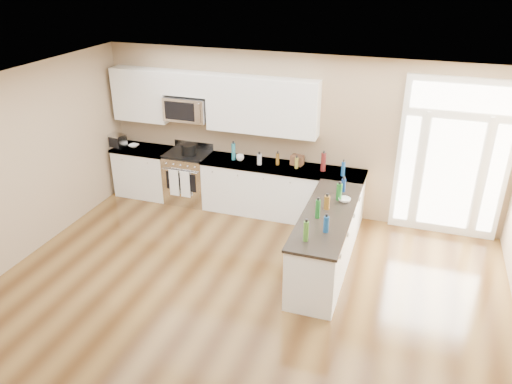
# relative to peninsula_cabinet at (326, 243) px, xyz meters

# --- Properties ---
(ground) EXTENTS (8.00, 8.00, 0.00)m
(ground) POSITION_rel_peninsula_cabinet_xyz_m (-0.93, -2.24, -0.43)
(ground) COLOR #472C13
(room_shell) EXTENTS (8.00, 8.00, 8.00)m
(room_shell) POSITION_rel_peninsula_cabinet_xyz_m (-0.93, -2.24, 1.27)
(room_shell) COLOR tan
(room_shell) RESTS_ON ground
(back_cabinet_left) EXTENTS (1.10, 0.66, 0.94)m
(back_cabinet_left) POSITION_rel_peninsula_cabinet_xyz_m (-3.80, 1.45, 0.00)
(back_cabinet_left) COLOR white
(back_cabinet_left) RESTS_ON ground
(back_cabinet_right) EXTENTS (2.85, 0.66, 0.94)m
(back_cabinet_right) POSITION_rel_peninsula_cabinet_xyz_m (-1.08, 1.45, 0.00)
(back_cabinet_right) COLOR white
(back_cabinet_right) RESTS_ON ground
(peninsula_cabinet) EXTENTS (0.69, 2.32, 0.94)m
(peninsula_cabinet) POSITION_rel_peninsula_cabinet_xyz_m (0.00, 0.00, 0.00)
(peninsula_cabinet) COLOR white
(peninsula_cabinet) RESTS_ON ground
(upper_cabinet_left) EXTENTS (1.04, 0.33, 0.95)m
(upper_cabinet_left) POSITION_rel_peninsula_cabinet_xyz_m (-3.81, 1.59, 1.49)
(upper_cabinet_left) COLOR white
(upper_cabinet_left) RESTS_ON room_shell
(upper_cabinet_right) EXTENTS (1.94, 0.33, 0.95)m
(upper_cabinet_right) POSITION_rel_peninsula_cabinet_xyz_m (-1.50, 1.59, 1.49)
(upper_cabinet_right) COLOR white
(upper_cabinet_right) RESTS_ON room_shell
(upper_cabinet_short) EXTENTS (0.82, 0.33, 0.40)m
(upper_cabinet_short) POSITION_rel_peninsula_cabinet_xyz_m (-2.88, 1.59, 1.77)
(upper_cabinet_short) COLOR white
(upper_cabinet_short) RESTS_ON room_shell
(microwave) EXTENTS (0.78, 0.41, 0.42)m
(microwave) POSITION_rel_peninsula_cabinet_xyz_m (-2.88, 1.56, 1.33)
(microwave) COLOR silver
(microwave) RESTS_ON room_shell
(entry_door) EXTENTS (1.70, 0.10, 2.60)m
(entry_door) POSITION_rel_peninsula_cabinet_xyz_m (1.62, 1.71, 0.87)
(entry_door) COLOR white
(entry_door) RESTS_ON ground
(kitchen_range) EXTENTS (0.79, 0.70, 1.08)m
(kitchen_range) POSITION_rel_peninsula_cabinet_xyz_m (-2.88, 1.45, 0.04)
(kitchen_range) COLOR silver
(kitchen_range) RESTS_ON ground
(stockpot) EXTENTS (0.28, 0.28, 0.20)m
(stockpot) POSITION_rel_peninsula_cabinet_xyz_m (-2.82, 1.41, 0.62)
(stockpot) COLOR black
(stockpot) RESTS_ON kitchen_range
(toaster_oven) EXTENTS (0.33, 0.28, 0.25)m
(toaster_oven) POSITION_rel_peninsula_cabinet_xyz_m (-4.28, 1.35, 0.63)
(toaster_oven) COLOR silver
(toaster_oven) RESTS_ON back_cabinet_left
(cardboard_box) EXTENTS (0.23, 0.18, 0.17)m
(cardboard_box) POSITION_rel_peninsula_cabinet_xyz_m (-0.85, 1.59, 0.59)
(cardboard_box) COLOR brown
(cardboard_box) RESTS_ON back_cabinet_right
(bowl_left) EXTENTS (0.20, 0.20, 0.04)m
(bowl_left) POSITION_rel_peninsula_cabinet_xyz_m (-4.00, 1.46, 0.53)
(bowl_left) COLOR white
(bowl_left) RESTS_ON back_cabinet_left
(bowl_peninsula) EXTENTS (0.21, 0.21, 0.06)m
(bowl_peninsula) POSITION_rel_peninsula_cabinet_xyz_m (0.16, 0.42, 0.53)
(bowl_peninsula) COLOR white
(bowl_peninsula) RESTS_ON peninsula_cabinet
(cup_counter) EXTENTS (0.18, 0.18, 0.11)m
(cup_counter) POSITION_rel_peninsula_cabinet_xyz_m (-1.85, 1.45, 0.56)
(cup_counter) COLOR white
(cup_counter) RESTS_ON back_cabinet_right
(counter_bottles) EXTENTS (2.13, 2.39, 0.31)m
(counter_bottles) POSITION_rel_peninsula_cabinet_xyz_m (-0.46, 0.67, 0.63)
(counter_bottles) COLOR #19591E
(counter_bottles) RESTS_ON back_cabinet_right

